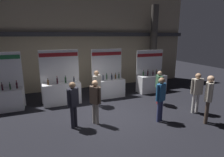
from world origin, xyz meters
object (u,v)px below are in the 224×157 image
Objects in this scene: visitor_6 at (209,95)px; exhibitor_booth_0 at (1,98)px; visitor_1 at (159,85)px; visitor_7 at (97,85)px; visitor_3 at (161,96)px; exhibitor_booth_2 at (109,86)px; visitor_0 at (73,101)px; exhibitor_booth_3 at (152,82)px; exhibitor_booth_1 at (62,91)px; visitor_2 at (197,89)px; visitor_4 at (95,98)px.

exhibitor_booth_0 is at bearing -65.01° from visitor_6.
visitor_1 is 2.96m from visitor_7.
visitor_3 is at bearing -97.57° from visitor_7.
visitor_3 is (0.76, -3.47, 0.40)m from exhibitor_booth_2.
visitor_0 is (-2.40, -2.73, 0.39)m from exhibitor_booth_2.
exhibitor_booth_3 is at bearing -28.70° from visitor_7.
exhibitor_booth_1 is at bearing 106.16° from visitor_7.
visitor_2 reaches higher than visitor_3.
exhibitor_booth_2 is 1.47× the size of visitor_2.
visitor_4 is at bearing -30.89° from visitor_0.
exhibitor_booth_3 is (2.66, -0.08, -0.01)m from exhibitor_booth_2.
visitor_2 is 4.30m from visitor_4.
visitor_0 is at bearing -88.27° from exhibitor_booth_1.
visitor_1 is at bearing -61.38° from visitor_7.
visitor_2 is 1.03× the size of visitor_7.
exhibitor_booth_3 reaches higher than visitor_7.
visitor_6 is at bearing -94.74° from exhibitor_booth_3.
exhibitor_booth_0 reaches higher than visitor_3.
visitor_6 is 1.09× the size of visitor_7.
exhibitor_booth_1 reaches higher than visitor_1.
visitor_1 is at bearing -114.45° from exhibitor_booth_3.
visitor_1 is (4.29, -1.84, 0.34)m from exhibitor_booth_1.
visitor_6 is (7.38, -4.22, 0.50)m from exhibitor_booth_0.
visitor_2 is at bearing 49.09° from visitor_1.
exhibitor_booth_0 is 1.51× the size of visitor_0.
exhibitor_booth_0 is 8.52m from visitor_6.
exhibitor_booth_1 is at bearing -64.13° from visitor_3.
visitor_2 is at bearing -75.89° from visitor_7.
exhibitor_booth_3 is 3.91m from visitor_3.
visitor_1 is at bearing -46.85° from exhibitor_booth_2.
exhibitor_booth_3 is 3.78m from visitor_7.
visitor_1 is at bearing -19.37° from visitor_0.
exhibitor_booth_0 is 1.39× the size of visitor_6.
visitor_3 is at bearing -77.63° from exhibitor_booth_2.
exhibitor_booth_1 is 2.67m from visitor_0.
visitor_4 is at bearing -147.86° from exhibitor_booth_3.
exhibitor_booth_0 is at bearing -86.90° from visitor_1.
exhibitor_booth_1 is 2.82m from visitor_4.
visitor_1 is 0.97× the size of visitor_7.
exhibitor_booth_0 is 8.44m from visitor_2.
visitor_7 is (4.08, -0.95, 0.40)m from exhibitor_booth_0.
exhibitor_booth_2 is at bearing -96.77° from visitor_6.
exhibitor_booth_3 is 1.40× the size of visitor_2.
visitor_3 is 1.74m from visitor_6.
exhibitor_booth_0 is 5.07m from exhibitor_booth_2.
visitor_1 is at bearing -15.41° from exhibitor_booth_0.
visitor_2 is (5.14, -3.28, 0.41)m from exhibitor_booth_1.
exhibitor_booth_1 is at bearing -177.88° from exhibitor_booth_2.
exhibitor_booth_2 reaches higher than visitor_7.
exhibitor_booth_1 is 4.70m from visitor_3.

